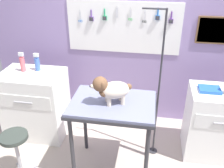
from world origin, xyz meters
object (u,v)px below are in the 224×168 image
(dog, at_px, (111,89))
(cabinet_right, at_px, (215,123))
(counter_left, at_px, (36,104))
(stool, at_px, (15,143))
(conditioner_bottle, at_px, (22,63))
(grooming_arm, at_px, (158,94))
(grooming_table, at_px, (113,110))

(dog, height_order, cabinet_right, dog)
(counter_left, distance_m, stool, 0.79)
(counter_left, bearing_deg, conditioner_bottle, 155.81)
(grooming_arm, relative_size, dog, 4.35)
(cabinet_right, xyz_separation_m, stool, (-2.21, -0.75, 0.01))
(cabinet_right, bearing_deg, conditioner_bottle, 178.23)
(grooming_table, distance_m, grooming_arm, 0.58)
(grooming_arm, relative_size, conditioner_bottle, 7.15)
(dog, height_order, stool, dog)
(conditioner_bottle, bearing_deg, dog, -24.25)
(cabinet_right, bearing_deg, stool, -161.18)
(stool, distance_m, conditioner_bottle, 1.04)
(counter_left, xyz_separation_m, conditioner_bottle, (-0.12, 0.05, 0.57))
(grooming_arm, distance_m, cabinet_right, 0.84)
(cabinet_right, bearing_deg, counter_left, 179.46)
(counter_left, bearing_deg, dog, -24.25)
(counter_left, relative_size, cabinet_right, 1.04)
(grooming_arm, relative_size, counter_left, 1.97)
(cabinet_right, height_order, stool, cabinet_right)
(conditioner_bottle, bearing_deg, counter_left, -24.19)
(cabinet_right, xyz_separation_m, conditioner_bottle, (-2.45, 0.08, 0.59))
(stool, relative_size, conditioner_bottle, 2.24)
(counter_left, xyz_separation_m, cabinet_right, (2.33, -0.02, -0.02))
(grooming_arm, distance_m, dog, 0.65)
(grooming_arm, distance_m, counter_left, 1.66)
(grooming_arm, height_order, stool, grooming_arm)
(cabinet_right, bearing_deg, dog, -158.05)
(grooming_table, relative_size, dog, 2.19)
(grooming_arm, bearing_deg, stool, -156.98)
(dog, bearing_deg, stool, -165.09)
(grooming_table, distance_m, cabinet_right, 1.33)
(conditioner_bottle, bearing_deg, grooming_table, -23.01)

